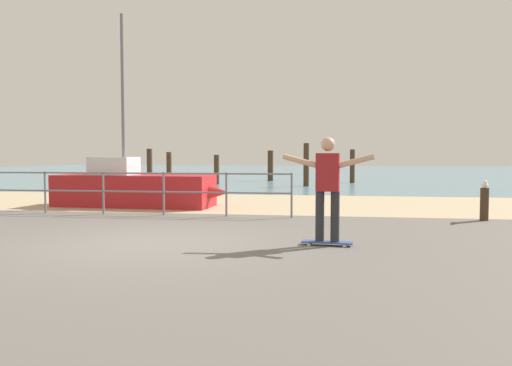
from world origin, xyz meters
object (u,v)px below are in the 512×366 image
at_px(skateboard, 327,242).
at_px(seagull, 485,184).
at_px(skateboarder, 328,183).
at_px(bollard_short, 484,205).
at_px(sailboat, 139,188).

xyz_separation_m(skateboard, seagull, (3.37, 3.53, 0.75)).
bearing_deg(skateboarder, bollard_short, 46.44).
distance_m(skateboard, skateboarder, 0.95).
distance_m(sailboat, skateboard, 7.47).
xyz_separation_m(skateboarder, bollard_short, (3.37, 3.55, -0.65)).
bearing_deg(skateboard, skateboarder, -176.42).
relative_size(sailboat, skateboarder, 3.24).
bearing_deg(bollard_short, seagull, -103.94).
bearing_deg(seagull, sailboat, 168.42).
distance_m(bollard_short, seagull, 0.45).
bearing_deg(skateboard, bollard_short, 46.44).
xyz_separation_m(sailboat, skateboarder, (5.24, -5.30, 0.49)).
distance_m(skateboarder, bollard_short, 4.94).
bearing_deg(sailboat, skateboard, -45.30).
bearing_deg(skateboarder, seagull, 46.34).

